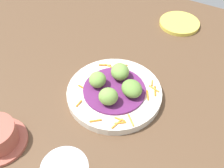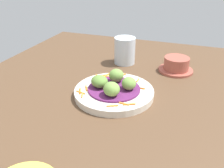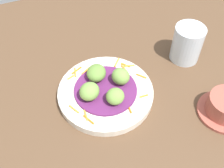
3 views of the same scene
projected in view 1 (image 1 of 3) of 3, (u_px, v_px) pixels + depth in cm
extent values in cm
cube|color=brown|center=(94.00, 95.00, 69.85)|extent=(110.00, 110.00, 2.00)
cylinder|color=silver|center=(114.00, 93.00, 67.61)|extent=(23.20, 23.20, 1.98)
cylinder|color=#60235B|center=(114.00, 90.00, 66.70)|extent=(15.21, 15.21, 0.52)
cylinder|color=orange|center=(154.00, 89.00, 67.05)|extent=(1.08, 3.06, 0.40)
cylinder|color=orange|center=(77.00, 103.00, 64.00)|extent=(2.12, 0.49, 0.40)
cylinder|color=orange|center=(82.00, 87.00, 67.39)|extent=(0.61, 2.06, 0.40)
cylinder|color=orange|center=(120.00, 123.00, 60.12)|extent=(1.87, 2.24, 0.40)
cylinder|color=orange|center=(122.00, 65.00, 72.81)|extent=(1.77, 2.90, 0.40)
cylinder|color=orange|center=(152.00, 83.00, 68.36)|extent=(1.97, 1.03, 0.40)
cylinder|color=orange|center=(96.00, 121.00, 60.52)|extent=(2.06, 2.36, 0.40)
cylinder|color=orange|center=(131.00, 120.00, 60.62)|extent=(2.53, 2.70, 0.40)
cylinder|color=orange|center=(148.00, 95.00, 65.59)|extent=(2.89, 1.87, 0.40)
cylinder|color=orange|center=(155.00, 91.00, 66.54)|extent=(3.08, 1.73, 0.40)
cylinder|color=orange|center=(105.00, 65.00, 72.82)|extent=(1.75, 3.09, 0.40)
cylinder|color=orange|center=(120.00, 119.00, 60.80)|extent=(0.68, 2.42, 0.40)
cylinder|color=orange|center=(117.00, 123.00, 60.01)|extent=(3.43, 1.26, 0.40)
cylinder|color=orange|center=(111.00, 67.00, 72.37)|extent=(0.64, 2.87, 0.40)
ellipsoid|color=#759E47|center=(108.00, 96.00, 62.28)|extent=(5.60, 5.76, 4.00)
ellipsoid|color=olive|center=(132.00, 89.00, 64.28)|extent=(6.76, 6.95, 3.48)
ellipsoid|color=#759E47|center=(120.00, 72.00, 67.87)|extent=(6.65, 6.57, 3.86)
ellipsoid|color=#759E47|center=(98.00, 80.00, 66.14)|extent=(5.59, 5.50, 3.65)
cylinder|color=#E0CC4C|center=(179.00, 23.00, 88.71)|extent=(12.75, 12.75, 1.13)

